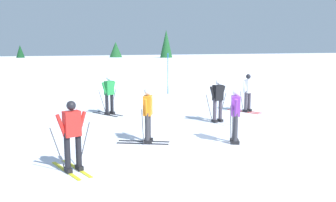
# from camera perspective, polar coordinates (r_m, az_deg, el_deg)

# --- Properties ---
(ground_plane) EXTENTS (120.00, 120.00, 0.00)m
(ground_plane) POSITION_cam_1_polar(r_m,az_deg,el_deg) (11.68, 6.14, -6.06)
(ground_plane) COLOR silver
(far_snow_ridge) EXTENTS (80.00, 8.28, 2.02)m
(far_snow_ridge) POSITION_cam_1_polar(r_m,az_deg,el_deg) (29.69, -10.87, 4.86)
(far_snow_ridge) COLOR silver
(far_snow_ridge) RESTS_ON ground
(skier_white) EXTENTS (1.02, 1.60, 1.71)m
(skier_white) POSITION_cam_1_polar(r_m,az_deg,el_deg) (16.58, 12.41, 1.43)
(skier_white) COLOR red
(skier_white) RESTS_ON ground
(skier_green) EXTENTS (1.09, 1.58, 1.71)m
(skier_green) POSITION_cam_1_polar(r_m,az_deg,el_deg) (15.75, -9.25, 1.14)
(skier_green) COLOR black
(skier_green) RESTS_ON ground
(skier_purple) EXTENTS (1.60, 1.02, 1.71)m
(skier_purple) POSITION_cam_1_polar(r_m,az_deg,el_deg) (11.16, 10.49, -2.05)
(skier_purple) COLOR silver
(skier_purple) RESTS_ON ground
(skier_red) EXTENTS (0.97, 1.64, 1.71)m
(skier_red) POSITION_cam_1_polar(r_m,az_deg,el_deg) (8.85, -14.83, -5.06)
(skier_red) COLOR gold
(skier_red) RESTS_ON ground
(skier_black) EXTENTS (0.99, 1.64, 1.71)m
(skier_black) POSITION_cam_1_polar(r_m,az_deg,el_deg) (14.12, 7.81, 0.29)
(skier_black) COLOR silver
(skier_black) RESTS_ON ground
(skier_orange) EXTENTS (1.59, 1.06, 1.71)m
(skier_orange) POSITION_cam_1_polar(r_m,az_deg,el_deg) (11.06, -3.24, -2.00)
(skier_orange) COLOR black
(skier_orange) RESTS_ON ground
(trail_marker_pole) EXTENTS (0.06, 0.06, 2.48)m
(trail_marker_pole) POSITION_cam_1_polar(r_m,az_deg,el_deg) (22.25, -0.01, 4.33)
(trail_marker_pole) COLOR #1E56AD
(trail_marker_pole) RESTS_ON ground
(conifer_far_left) EXTENTS (1.52, 1.52, 2.98)m
(conifer_far_left) POSITION_cam_1_polar(r_m,az_deg,el_deg) (29.56, -22.13, 5.87)
(conifer_far_left) COLOR #513823
(conifer_far_left) RESTS_ON ground
(conifer_far_right) EXTENTS (1.55, 1.55, 4.10)m
(conifer_far_right) POSITION_cam_1_polar(r_m,az_deg,el_deg) (27.61, -0.28, 7.52)
(conifer_far_right) COLOR #513823
(conifer_far_right) RESTS_ON ground
(conifer_far_centre) EXTENTS (2.14, 2.14, 3.22)m
(conifer_far_centre) POSITION_cam_1_polar(r_m,az_deg,el_deg) (28.71, -8.19, 6.58)
(conifer_far_centre) COLOR #513823
(conifer_far_centre) RESTS_ON ground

